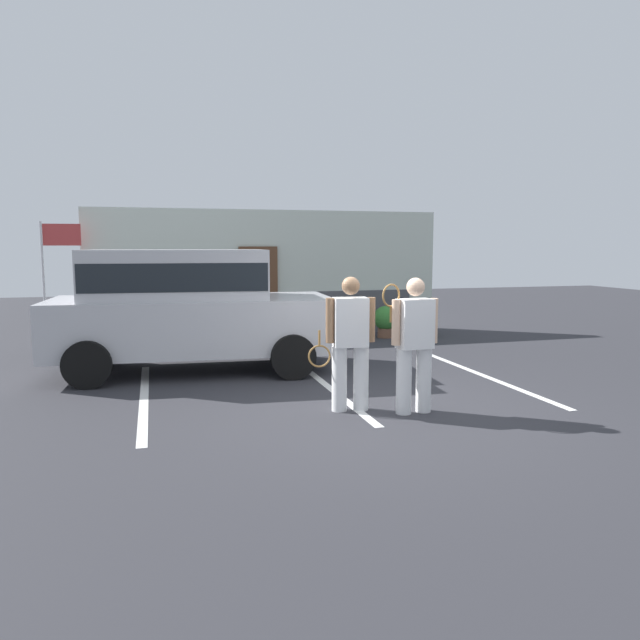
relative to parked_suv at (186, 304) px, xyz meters
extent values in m
plane|color=#2D2D33|center=(2.15, -3.17, -1.15)|extent=(40.00, 40.00, 0.00)
cube|color=silver|center=(-0.70, -1.67, -1.14)|extent=(0.12, 4.40, 0.01)
cube|color=silver|center=(1.97, -1.67, -1.14)|extent=(0.12, 4.40, 0.01)
cube|color=silver|center=(4.65, -1.67, -1.14)|extent=(0.12, 4.40, 0.01)
cube|color=silver|center=(2.15, 3.75, 0.33)|extent=(8.29, 0.30, 2.94)
cube|color=#4C4C51|center=(2.15, 3.55, -0.63)|extent=(6.96, 0.10, 1.03)
cube|color=brown|center=(1.83, 3.53, -0.10)|extent=(0.90, 0.06, 2.10)
cube|color=#B7B7BC|center=(0.11, -0.01, -0.35)|extent=(4.72, 2.22, 0.90)
cube|color=#B7B7BC|center=(-0.14, 0.01, 0.50)|extent=(3.02, 1.96, 0.80)
cube|color=black|center=(-0.14, 0.01, 0.48)|extent=(2.96, 1.98, 0.44)
cylinder|color=black|center=(1.72, 0.83, -0.79)|extent=(0.74, 0.31, 0.72)
cylinder|color=black|center=(1.58, -1.07, -0.79)|extent=(0.74, 0.31, 0.72)
cylinder|color=black|center=(-1.37, 1.05, -0.79)|extent=(0.74, 0.31, 0.72)
cylinder|color=black|center=(-1.51, -0.84, -0.79)|extent=(0.74, 0.31, 0.72)
cylinder|color=white|center=(2.02, -3.07, -0.73)|extent=(0.20, 0.20, 0.84)
cylinder|color=white|center=(1.74, -3.04, -0.73)|extent=(0.20, 0.20, 0.84)
cube|color=white|center=(1.88, -3.05, 0.00)|extent=(0.45, 0.31, 0.62)
sphere|color=#8C6647|center=(1.88, -3.05, 0.47)|extent=(0.23, 0.23, 0.23)
cylinder|color=#8C6647|center=(2.14, -3.08, 0.03)|extent=(0.11, 0.11, 0.57)
cylinder|color=#8C6647|center=(1.61, -3.02, 0.03)|extent=(0.11, 0.11, 0.57)
torus|color=olive|center=(1.49, -2.96, -0.43)|extent=(0.37, 0.06, 0.37)
cylinder|color=olive|center=(1.49, -2.96, -0.20)|extent=(0.03, 0.03, 0.20)
cylinder|color=white|center=(2.76, -3.36, -0.73)|extent=(0.20, 0.20, 0.83)
cylinder|color=white|center=(2.48, -3.38, -0.73)|extent=(0.20, 0.20, 0.83)
cube|color=white|center=(2.62, -3.37, 0.00)|extent=(0.44, 0.30, 0.62)
sphere|color=beige|center=(2.62, -3.37, 0.46)|extent=(0.23, 0.23, 0.23)
cylinder|color=beige|center=(2.89, -3.35, 0.03)|extent=(0.11, 0.11, 0.57)
cylinder|color=beige|center=(2.36, -3.39, 0.03)|extent=(0.11, 0.11, 0.57)
torus|color=olive|center=(2.31, -3.35, 0.36)|extent=(0.28, 0.13, 0.29)
cylinder|color=olive|center=(2.31, -3.35, 0.12)|extent=(0.03, 0.03, 0.20)
cylinder|color=brown|center=(4.64, 2.61, -1.04)|extent=(0.36, 0.36, 0.22)
sphere|color=#387F33|center=(4.64, 2.61, -0.69)|extent=(0.56, 0.56, 0.56)
cylinder|color=gray|center=(5.58, 2.48, -1.04)|extent=(0.33, 0.33, 0.20)
sphere|color=#387F33|center=(5.58, 2.48, -0.72)|extent=(0.51, 0.51, 0.51)
cylinder|color=silver|center=(-2.72, 3.34, 0.16)|extent=(0.05, 0.05, 2.62)
cube|color=#B23838|center=(-2.32, 3.34, 1.20)|extent=(0.75, 0.08, 0.45)
camera|label=1|loc=(-0.53, -10.21, 0.97)|focal=33.61mm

